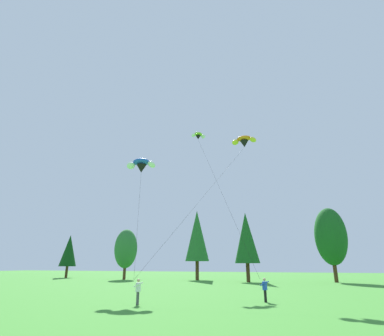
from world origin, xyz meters
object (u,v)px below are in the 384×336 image
kite_flyer_near (138,289)px  kite_flyer_mid (265,288)px  parafoil_kite_mid_lime_white (198,136)px  parafoil_kite_far_blue_white (141,165)px  parafoil_kite_high_orange (244,141)px

kite_flyer_near → kite_flyer_mid: same height
parafoil_kite_mid_lime_white → parafoil_kite_far_blue_white: 16.05m
parafoil_kite_high_orange → parafoil_kite_far_blue_white: (-11.65, -4.34, -3.15)m
kite_flyer_mid → parafoil_kite_mid_lime_white: parafoil_kite_mid_lime_white is taller
kite_flyer_near → parafoil_kite_high_orange: size_ratio=0.10×
kite_flyer_near → parafoil_kite_far_blue_white: 17.64m
kite_flyer_near → parafoil_kite_high_orange: parafoil_kite_high_orange is taller
kite_flyer_mid → parafoil_kite_far_blue_white: parafoil_kite_far_blue_white is taller
kite_flyer_near → kite_flyer_mid: bearing=28.6°
kite_flyer_mid → parafoil_kite_mid_lime_white: 31.04m
kite_flyer_near → parafoil_kite_mid_lime_white: size_ratio=0.08×
parafoil_kite_mid_lime_white → kite_flyer_mid: bearing=-58.9°
parafoil_kite_high_orange → parafoil_kite_far_blue_white: bearing=-159.6°
kite_flyer_near → kite_flyer_mid: (8.17, 4.45, 0.00)m
kite_flyer_near → parafoil_kite_mid_lime_white: bearing=98.0°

